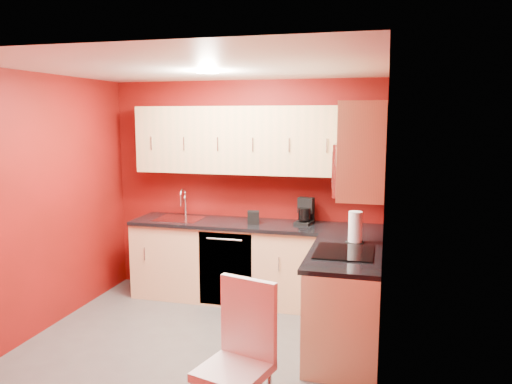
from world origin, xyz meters
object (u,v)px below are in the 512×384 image
at_px(napkin_holder, 253,217).
at_px(paper_towel, 355,227).
at_px(coffee_maker, 304,211).
at_px(dining_chair, 234,363).
at_px(sink, 180,216).
at_px(microwave, 360,167).

distance_m(napkin_holder, paper_towel, 1.29).
distance_m(coffee_maker, dining_chair, 2.54).
height_order(coffee_maker, dining_chair, coffee_maker).
bearing_deg(coffee_maker, sink, -165.85).
xyz_separation_m(microwave, napkin_holder, (-1.19, 0.96, -0.68)).
bearing_deg(microwave, sink, 154.40).
relative_size(sink, coffee_maker, 1.81).
height_order(napkin_holder, paper_towel, paper_towel).
xyz_separation_m(napkin_holder, paper_towel, (1.15, -0.58, 0.08)).
distance_m(sink, dining_chair, 2.81).
bearing_deg(paper_towel, napkin_holder, 153.11).
xyz_separation_m(sink, dining_chair, (1.40, -2.40, -0.43)).
height_order(sink, dining_chair, sink).
relative_size(sink, dining_chair, 0.51).
xyz_separation_m(sink, coffee_maker, (1.45, 0.08, 0.11)).
distance_m(napkin_holder, dining_chair, 2.46).
xyz_separation_m(sink, napkin_holder, (0.90, -0.04, 0.03)).
xyz_separation_m(microwave, coffee_maker, (-0.65, 1.08, -0.61)).
relative_size(microwave, coffee_maker, 2.65).
xyz_separation_m(sink, paper_towel, (2.05, -0.63, 0.11)).
relative_size(sink, napkin_holder, 3.76).
relative_size(microwave, napkin_holder, 5.50).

